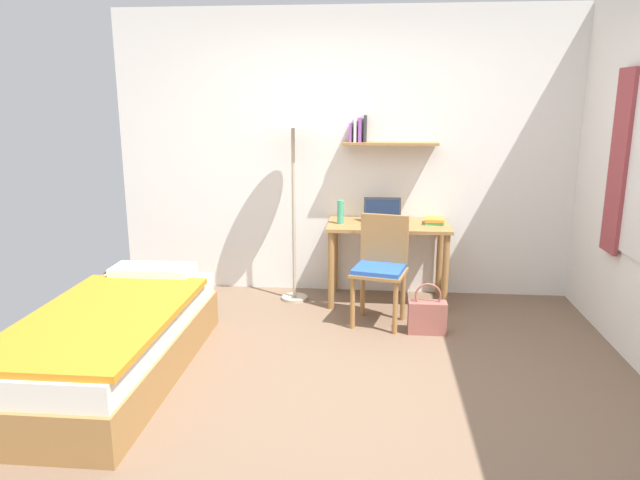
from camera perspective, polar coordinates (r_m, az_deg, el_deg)
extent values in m
plane|color=brown|center=(3.89, 1.83, -14.13)|extent=(5.28, 5.28, 0.00)
cube|color=white|center=(5.49, 3.25, 8.25)|extent=(4.40, 0.05, 2.60)
cube|color=#9E703D|center=(5.34, 6.79, 9.27)|extent=(0.85, 0.22, 0.02)
cube|color=purple|center=(5.37, 2.99, 10.36)|extent=(0.02, 0.15, 0.16)
cube|color=silver|center=(5.36, 3.44, 10.65)|extent=(0.02, 0.16, 0.22)
cube|color=purple|center=(5.35, 3.90, 10.60)|extent=(0.03, 0.17, 0.21)
cube|color=#333338|center=(5.36, 4.40, 10.70)|extent=(0.03, 0.16, 0.23)
cube|color=#993D42|center=(4.82, 26.90, 6.68)|extent=(0.03, 0.28, 1.33)
cube|color=#9E703D|center=(4.21, -19.35, -10.57)|extent=(0.88, 1.99, 0.28)
cube|color=silver|center=(4.13, -19.59, -7.78)|extent=(0.85, 1.93, 0.16)
cube|color=orange|center=(3.99, -20.41, -7.04)|extent=(0.90, 1.63, 0.04)
cube|color=white|center=(4.76, -15.85, -3.01)|extent=(0.62, 0.28, 0.10)
cube|color=#9E703D|center=(5.25, 6.62, 1.42)|extent=(1.07, 0.57, 0.03)
cylinder|color=#9E703D|center=(5.12, 1.08, -2.99)|extent=(0.06, 0.06, 0.69)
cylinder|color=#9E703D|center=(5.15, 12.02, -3.21)|extent=(0.06, 0.06, 0.69)
cylinder|color=#9E703D|center=(5.58, 1.45, -1.59)|extent=(0.06, 0.06, 0.69)
cylinder|color=#9E703D|center=(5.61, 11.47, -1.80)|extent=(0.06, 0.06, 0.69)
cube|color=#9E703D|center=(4.77, 5.72, -3.16)|extent=(0.49, 0.47, 0.03)
cube|color=blue|center=(4.76, 5.73, -2.82)|extent=(0.45, 0.43, 0.04)
cube|color=#9E703D|center=(4.87, 6.25, 0.17)|extent=(0.39, 0.13, 0.40)
cylinder|color=#9E703D|center=(4.74, 3.18, -6.12)|extent=(0.04, 0.04, 0.43)
cylinder|color=#9E703D|center=(4.66, 7.30, -6.53)|extent=(0.04, 0.04, 0.43)
cylinder|color=#9E703D|center=(5.02, 4.14, -4.96)|extent=(0.04, 0.04, 0.43)
cylinder|color=#9E703D|center=(4.95, 8.03, -5.34)|extent=(0.04, 0.04, 0.43)
cylinder|color=#B2A893|center=(5.47, -2.47, -5.60)|extent=(0.24, 0.24, 0.02)
cylinder|color=#B2A893|center=(5.27, -2.55, 2.48)|extent=(0.03, 0.03, 1.54)
cone|color=silver|center=(5.17, -2.66, 12.10)|extent=(0.38, 0.38, 0.22)
cube|color=black|center=(5.25, 6.03, 1.65)|extent=(0.34, 0.24, 0.01)
cube|color=black|center=(5.30, 6.05, 2.95)|extent=(0.33, 0.10, 0.21)
cube|color=black|center=(5.29, 6.05, 2.92)|extent=(0.30, 0.08, 0.17)
cylinder|color=#42A87F|center=(5.20, 2.00, 2.72)|extent=(0.06, 0.06, 0.21)
cube|color=#4CA856|center=(5.32, 10.97, 1.71)|extent=(0.18, 0.21, 0.03)
cube|color=orange|center=(5.30, 10.99, 1.97)|extent=(0.18, 0.21, 0.02)
cube|color=#99564C|center=(4.74, 10.32, -7.38)|extent=(0.30, 0.13, 0.26)
torus|color=#99564C|center=(4.68, 10.41, -5.33)|extent=(0.21, 0.02, 0.21)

